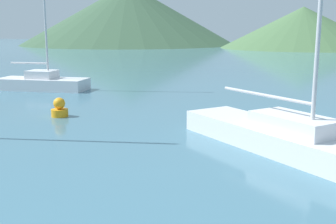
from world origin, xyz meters
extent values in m
cube|color=silver|center=(4.40, 15.10, 0.34)|extent=(7.87, 6.52, 0.68)
cube|color=silver|center=(4.40, 15.10, 0.92)|extent=(2.80, 2.55, 0.48)
cylinder|color=#BCBCC1|center=(4.90, 14.72, 4.08)|extent=(0.12, 0.12, 6.81)
cylinder|color=#BCBCC1|center=(3.38, 15.85, 1.58)|extent=(3.10, 2.34, 0.10)
cube|color=silver|center=(-10.94, 23.15, 0.34)|extent=(5.62, 2.82, 0.68)
cube|color=silver|center=(-10.94, 23.15, 0.92)|extent=(1.82, 1.60, 0.48)
cylinder|color=#BCBCC1|center=(-11.73, 23.00, 1.58)|extent=(2.40, 0.52, 0.10)
cylinder|color=orange|center=(-5.21, 16.99, 0.16)|extent=(0.70, 0.70, 0.31)
sphere|color=orange|center=(-5.21, 16.99, 0.56)|extent=(0.49, 0.49, 0.49)
cone|color=#38563D|center=(-39.32, 89.73, 6.67)|extent=(48.15, 48.15, 13.35)
cone|color=#476B42|center=(-1.13, 85.36, 3.77)|extent=(30.07, 30.07, 7.53)
camera|label=1|loc=(5.45, 2.71, 3.63)|focal=45.00mm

